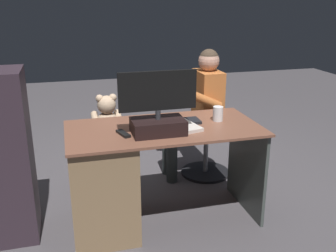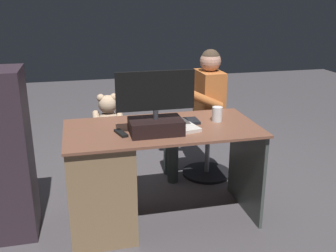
# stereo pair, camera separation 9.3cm
# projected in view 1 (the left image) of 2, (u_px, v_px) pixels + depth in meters

# --- Properties ---
(ground_plane) EXTENTS (10.00, 10.00, 0.00)m
(ground_plane) POSITION_uv_depth(u_px,v_px,m) (154.00, 196.00, 3.31)
(ground_plane) COLOR #4F4A4F
(desk) EXTENTS (1.37, 0.69, 0.74)m
(desk) POSITION_uv_depth(u_px,v_px,m) (114.00, 178.00, 2.78)
(desk) COLOR brown
(desk) RESTS_ON ground_plane
(monitor) EXTENTS (0.52, 0.23, 0.43)m
(monitor) POSITION_uv_depth(u_px,v_px,m) (158.00, 115.00, 2.60)
(monitor) COLOR black
(monitor) RESTS_ON desk
(keyboard) EXTENTS (0.42, 0.14, 0.02)m
(keyboard) POSITION_uv_depth(u_px,v_px,m) (172.00, 122.00, 2.83)
(keyboard) COLOR black
(keyboard) RESTS_ON desk
(computer_mouse) EXTENTS (0.06, 0.10, 0.04)m
(computer_mouse) POSITION_uv_depth(u_px,v_px,m) (133.00, 124.00, 2.78)
(computer_mouse) COLOR #2E2F2E
(computer_mouse) RESTS_ON desk
(cup) EXTENTS (0.08, 0.08, 0.11)m
(cup) POSITION_uv_depth(u_px,v_px,m) (218.00, 114.00, 2.89)
(cup) COLOR white
(cup) RESTS_ON desk
(tv_remote) EXTENTS (0.08, 0.16, 0.02)m
(tv_remote) POSITION_uv_depth(u_px,v_px,m) (123.00, 134.00, 2.61)
(tv_remote) COLOR black
(tv_remote) RESTS_ON desk
(notebook_binder) EXTENTS (0.28, 0.34, 0.02)m
(notebook_binder) POSITION_uv_depth(u_px,v_px,m) (179.00, 126.00, 2.75)
(notebook_binder) COLOR beige
(notebook_binder) RESTS_ON desk
(office_chair_teddy) EXTENTS (0.44, 0.44, 0.46)m
(office_chair_teddy) POSITION_uv_depth(u_px,v_px,m) (109.00, 156.00, 3.45)
(office_chair_teddy) COLOR black
(office_chair_teddy) RESTS_ON ground_plane
(teddy_bear) EXTENTS (0.26, 0.26, 0.37)m
(teddy_bear) POSITION_uv_depth(u_px,v_px,m) (107.00, 117.00, 3.35)
(teddy_bear) COLOR #CDAB89
(teddy_bear) RESTS_ON office_chair_teddy
(visitor_chair) EXTENTS (0.46, 0.46, 0.46)m
(visitor_chair) POSITION_uv_depth(u_px,v_px,m) (206.00, 148.00, 3.66)
(visitor_chair) COLOR black
(visitor_chair) RESTS_ON ground_plane
(person) EXTENTS (0.51, 0.48, 1.18)m
(person) POSITION_uv_depth(u_px,v_px,m) (199.00, 104.00, 3.50)
(person) COLOR #C16B33
(person) RESTS_ON ground_plane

